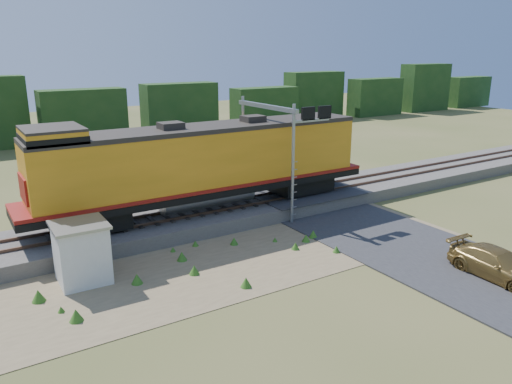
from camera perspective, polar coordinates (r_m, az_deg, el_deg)
ground at (r=25.24m, az=0.90°, el=-7.33°), size 140.00×140.00×0.00m
ballast at (r=29.97m, az=-5.38°, el=-2.74°), size 70.00×5.00×0.80m
rails at (r=29.82m, az=-5.40°, el=-1.86°), size 70.00×1.54×0.16m
dirt_shoulder at (r=24.70m, az=-3.67°, el=-7.87°), size 26.00×8.00×0.03m
road at (r=29.86m, az=11.46°, el=-3.70°), size 7.00×66.00×0.86m
tree_line_north at (r=59.18m, az=-19.84°, el=8.38°), size 130.00×3.00×6.50m
weed_clumps at (r=23.76m, az=-6.41°, el=-8.99°), size 15.00×6.20×0.56m
locomotive at (r=28.93m, az=-6.20°, el=3.24°), size 21.12×3.22×5.45m
shed at (r=23.42m, az=-19.31°, el=-6.53°), size 2.35×2.35×2.74m
signal_gantry at (r=30.44m, az=2.46°, el=7.12°), size 2.80×6.20×7.06m
car at (r=25.19m, az=25.91°, el=-7.45°), size 2.01×4.65×1.33m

